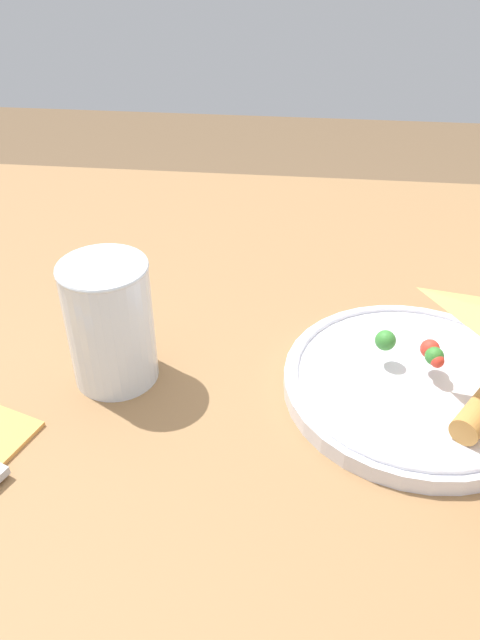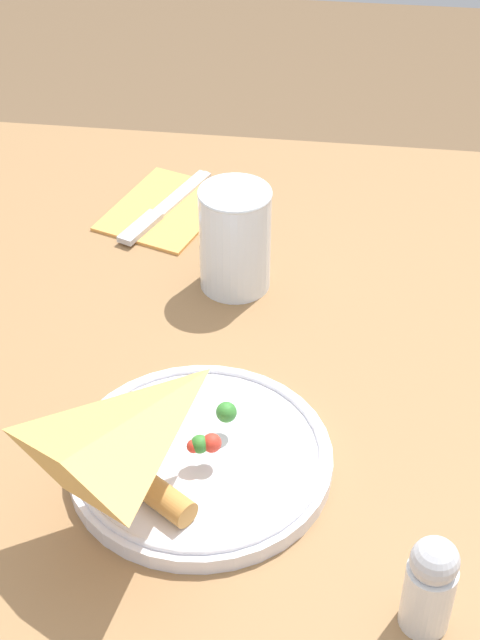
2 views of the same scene
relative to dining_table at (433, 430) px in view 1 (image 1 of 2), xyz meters
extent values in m
cube|color=olive|center=(0.00, 0.00, 0.07)|extent=(1.29, 0.90, 0.03)
cube|color=brown|center=(0.60, -0.40, -0.28)|extent=(0.06, 0.06, 0.67)
cylinder|color=white|center=(0.04, 0.04, 0.09)|extent=(0.23, 0.23, 0.02)
torus|color=white|center=(0.04, 0.04, 0.10)|extent=(0.22, 0.22, 0.01)
pyramid|color=#DBA351|center=(0.05, 0.03, 0.11)|extent=(0.19, 0.17, 0.02)
sphere|color=red|center=(0.03, 0.03, 0.13)|extent=(0.02, 0.02, 0.02)
sphere|color=red|center=(0.02, 0.04, 0.12)|extent=(0.01, 0.01, 0.01)
sphere|color=#388433|center=(0.07, 0.02, 0.13)|extent=(0.02, 0.02, 0.02)
sphere|color=#388433|center=(0.03, 0.04, 0.12)|extent=(0.02, 0.02, 0.02)
cylinder|color=white|center=(0.31, 0.04, 0.14)|extent=(0.08, 0.08, 0.12)
cylinder|color=#F4CC66|center=(0.31, 0.04, 0.12)|extent=(0.07, 0.07, 0.07)
torus|color=white|center=(0.31, 0.04, 0.20)|extent=(0.08, 0.08, 0.00)
camera|label=1|loc=(0.15, 0.48, 0.46)|focal=35.00mm
camera|label=2|loc=(-0.55, -0.07, 0.73)|focal=55.00mm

